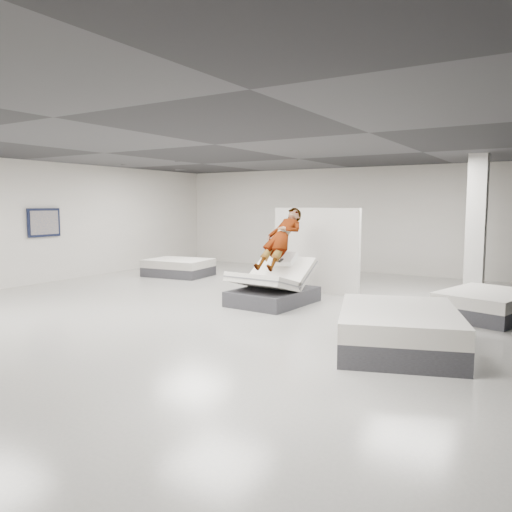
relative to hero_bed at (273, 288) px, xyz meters
name	(u,v)px	position (x,y,z in m)	size (l,w,h in m)	color
room	(215,230)	(-0.57, -1.24, 1.26)	(14.00, 14.04, 3.20)	#B5B2AB
hero_bed	(273,288)	(0.00, 0.00, 0.00)	(1.45, 1.85, 1.06)	#3D3D42
person	(281,248)	(0.02, 0.31, 0.81)	(0.64, 0.42, 1.75)	slate
remote	(281,260)	(0.22, -0.05, 0.59)	(0.05, 0.14, 0.03)	black
divider_panel	(316,251)	(0.19, 1.69, 0.66)	(2.19, 0.10, 2.00)	silver
flat_bed_right_far	(486,304)	(3.97, 0.98, -0.10)	(1.74, 2.05, 0.48)	#3D3D42
flat_bed_right_near	(398,329)	(3.18, -1.93, -0.04)	(2.24, 2.57, 0.59)	#3D3D42
flat_bed_left_far	(179,267)	(-4.37, 2.12, -0.10)	(1.90, 1.51, 0.49)	#3D3D42
column	(476,226)	(3.43, 3.26, 1.26)	(0.40, 0.40, 3.20)	silver
wall_poster	(44,223)	(-6.50, -0.74, 1.26)	(0.06, 0.95, 0.75)	black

